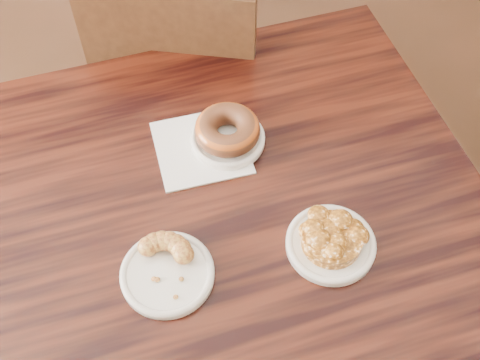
{
  "coord_description": "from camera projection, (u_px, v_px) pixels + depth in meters",
  "views": [
    {
      "loc": [
        -0.09,
        -0.77,
        1.65
      ],
      "look_at": [
        -0.03,
        -0.18,
        0.8
      ],
      "focal_mm": 45.0,
      "sensor_mm": 36.0,
      "label": 1
    }
  ],
  "objects": [
    {
      "name": "plate_donut",
      "position": [
        228.0,
        139.0,
        1.14
      ],
      "size": [
        0.14,
        0.14,
        0.01
      ],
      "primitive_type": "cylinder",
      "color": "white",
      "rests_on": "napkin"
    },
    {
      "name": "plate_fritter",
      "position": [
        331.0,
        244.0,
        1.01
      ],
      "size": [
        0.15,
        0.15,
        0.01
      ],
      "primitive_type": "cylinder",
      "color": "white",
      "rests_on": "cafe_table"
    },
    {
      "name": "cafe_table",
      "position": [
        232.0,
        312.0,
        1.35
      ],
      "size": [
        1.11,
        1.11,
        0.75
      ],
      "primitive_type": "cube",
      "rotation": [
        0.0,
        0.0,
        0.19
      ],
      "color": "black",
      "rests_on": "floor"
    },
    {
      "name": "apple_fritter",
      "position": [
        332.0,
        238.0,
        0.99
      ],
      "size": [
        0.14,
        0.14,
        0.03
      ],
      "primitive_type": null,
      "color": "#4D2708",
      "rests_on": "plate_fritter"
    },
    {
      "name": "napkin",
      "position": [
        201.0,
        148.0,
        1.14
      ],
      "size": [
        0.19,
        0.19,
        0.0
      ],
      "primitive_type": "cube",
      "rotation": [
        0.0,
        0.0,
        0.15
      ],
      "color": "white",
      "rests_on": "cafe_table"
    },
    {
      "name": "cruller_fragment",
      "position": [
        166.0,
        268.0,
        0.96
      ],
      "size": [
        0.12,
        0.12,
        0.03
      ],
      "primitive_type": null,
      "color": "brown",
      "rests_on": "plate_cruller"
    },
    {
      "name": "plate_cruller",
      "position": [
        167.0,
        274.0,
        0.98
      ],
      "size": [
        0.15,
        0.15,
        0.01
      ],
      "primitive_type": "cylinder",
      "color": "silver",
      "rests_on": "cafe_table"
    },
    {
      "name": "chair_far",
      "position": [
        191.0,
        87.0,
        1.64
      ],
      "size": [
        0.51,
        0.51,
        0.9
      ],
      "primitive_type": null,
      "rotation": [
        0.0,
        0.0,
        2.9
      ],
      "color": "black",
      "rests_on": "floor"
    },
    {
      "name": "floor",
      "position": [
        243.0,
        282.0,
        1.8
      ],
      "size": [
        5.0,
        5.0,
        0.0
      ],
      "primitive_type": "plane",
      "color": "black",
      "rests_on": "ground"
    },
    {
      "name": "glazed_donut",
      "position": [
        227.0,
        130.0,
        1.12
      ],
      "size": [
        0.12,
        0.12,
        0.04
      ],
      "primitive_type": "torus",
      "color": "#883913",
      "rests_on": "plate_donut"
    }
  ]
}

